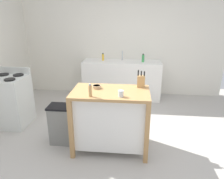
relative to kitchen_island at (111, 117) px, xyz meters
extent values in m
plane|color=#ADA8A0|center=(0.02, 0.03, -0.52)|extent=(5.91, 5.91, 0.00)
cube|color=silver|center=(0.02, 2.49, 0.78)|extent=(4.91, 0.10, 2.60)
cube|color=#AD7F4C|center=(0.00, 0.00, 0.39)|extent=(1.09, 0.64, 0.04)
cube|color=white|center=(0.00, 0.00, -0.02)|extent=(0.99, 0.54, 0.79)
cube|color=#AD7F4C|center=(-0.51, -0.29, -0.07)|extent=(0.06, 0.06, 0.89)
cube|color=#AD7F4C|center=(0.51, -0.29, -0.07)|extent=(0.06, 0.06, 0.89)
cube|color=#AD7F4C|center=(-0.51, 0.29, -0.07)|extent=(0.06, 0.06, 0.89)
cube|color=#AD7F4C|center=(0.51, 0.29, -0.07)|extent=(0.06, 0.06, 0.89)
cube|color=tan|center=(0.42, 0.22, 0.50)|extent=(0.11, 0.09, 0.17)
cylinder|color=black|center=(0.38, 0.22, 0.62)|extent=(0.02, 0.02, 0.08)
cylinder|color=black|center=(0.42, 0.22, 0.61)|extent=(0.02, 0.02, 0.07)
cylinder|color=black|center=(0.47, 0.22, 0.61)|extent=(0.02, 0.02, 0.07)
cylinder|color=tan|center=(-0.21, 0.09, 0.43)|extent=(0.12, 0.12, 0.04)
cylinder|color=brown|center=(-0.21, 0.09, 0.45)|extent=(0.10, 0.10, 0.01)
cylinder|color=silver|center=(0.16, -0.20, 0.45)|extent=(0.07, 0.07, 0.09)
cylinder|color=tan|center=(-0.24, -0.24, 0.49)|extent=(0.04, 0.04, 0.15)
sphere|color=#99999E|center=(-0.24, -0.24, 0.57)|extent=(0.03, 0.03, 0.03)
cube|color=slate|center=(-0.78, 0.08, -0.22)|extent=(0.34, 0.26, 0.60)
cube|color=black|center=(-0.78, 0.08, 0.10)|extent=(0.36, 0.28, 0.03)
cube|color=white|center=(0.04, 2.14, -0.07)|extent=(1.82, 0.60, 0.90)
cube|color=silver|center=(0.04, 2.12, 0.36)|extent=(0.44, 0.36, 0.03)
cylinder|color=#B7BCC1|center=(0.04, 2.28, 0.49)|extent=(0.02, 0.02, 0.22)
cylinder|color=yellow|center=(-0.42, 2.19, 0.45)|extent=(0.05, 0.05, 0.15)
cylinder|color=black|center=(-0.42, 2.19, 0.54)|extent=(0.03, 0.03, 0.02)
cylinder|color=green|center=(0.53, 2.10, 0.46)|extent=(0.06, 0.06, 0.17)
cylinder|color=black|center=(0.53, 2.10, 0.56)|extent=(0.03, 0.03, 0.02)
cube|color=silver|center=(-1.89, 0.58, -0.07)|extent=(0.60, 0.60, 0.90)
cube|color=silver|center=(-1.89, 0.86, 0.44)|extent=(0.60, 0.04, 0.12)
cylinder|color=black|center=(-1.75, 0.44, 0.39)|extent=(0.18, 0.18, 0.02)
cylinder|color=black|center=(-2.03, 0.72, 0.39)|extent=(0.18, 0.18, 0.02)
cylinder|color=black|center=(-1.75, 0.72, 0.39)|extent=(0.18, 0.18, 0.02)
camera|label=1|loc=(0.30, -2.76, 1.42)|focal=33.95mm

